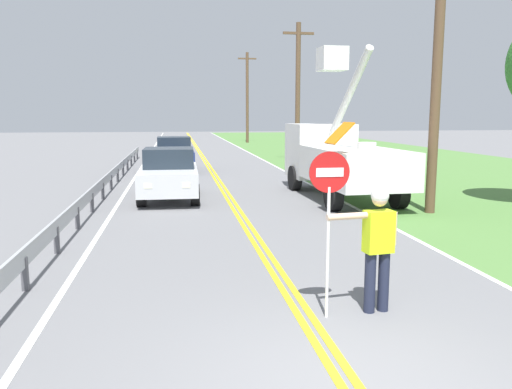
{
  "coord_description": "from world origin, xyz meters",
  "views": [
    {
      "loc": [
        -1.74,
        -4.71,
        2.82
      ],
      "look_at": [
        -0.15,
        5.56,
        1.2
      ],
      "focal_mm": 36.21,
      "sensor_mm": 36.0,
      "label": 1
    }
  ],
  "objects_px": {
    "utility_pole_near": "(438,50)",
    "utility_pole_mid": "(298,91)",
    "flagger_worker": "(378,241)",
    "oncoming_sedan_nearest": "(169,175)",
    "utility_pole_far": "(247,96)",
    "oncoming_sedan_second": "(174,154)",
    "stop_sign_paddle": "(329,197)",
    "utility_bucket_truck": "(338,156)"
  },
  "relations": [
    {
      "from": "stop_sign_paddle",
      "to": "oncoming_sedan_second",
      "type": "distance_m",
      "value": 19.53
    },
    {
      "from": "flagger_worker",
      "to": "utility_pole_far",
      "type": "xyz_separation_m",
      "value": [
        4.3,
        44.57,
        3.53
      ]
    },
    {
      "from": "utility_pole_near",
      "to": "utility_pole_mid",
      "type": "distance_m",
      "value": 16.03
    },
    {
      "from": "stop_sign_paddle",
      "to": "utility_pole_far",
      "type": "relative_size",
      "value": 0.27
    },
    {
      "from": "utility_pole_near",
      "to": "utility_pole_far",
      "type": "distance_m",
      "value": 37.61
    },
    {
      "from": "flagger_worker",
      "to": "utility_pole_far",
      "type": "distance_m",
      "value": 44.91
    },
    {
      "from": "stop_sign_paddle",
      "to": "utility_bucket_truck",
      "type": "distance_m",
      "value": 10.91
    },
    {
      "from": "utility_pole_mid",
      "to": "utility_pole_far",
      "type": "distance_m",
      "value": 21.58
    },
    {
      "from": "oncoming_sedan_nearest",
      "to": "utility_pole_far",
      "type": "xyz_separation_m",
      "value": [
        7.33,
        34.03,
        3.74
      ]
    },
    {
      "from": "utility_pole_mid",
      "to": "utility_pole_near",
      "type": "bearing_deg",
      "value": -89.49
    },
    {
      "from": "flagger_worker",
      "to": "utility_pole_near",
      "type": "xyz_separation_m",
      "value": [
        4.42,
        6.96,
        3.52
      ]
    },
    {
      "from": "utility_pole_near",
      "to": "oncoming_sedan_nearest",
      "type": "bearing_deg",
      "value": 154.41
    },
    {
      "from": "oncoming_sedan_nearest",
      "to": "oncoming_sedan_second",
      "type": "height_order",
      "value": "same"
    },
    {
      "from": "utility_bucket_truck",
      "to": "utility_pole_far",
      "type": "distance_m",
      "value": 34.5
    },
    {
      "from": "flagger_worker",
      "to": "stop_sign_paddle",
      "type": "height_order",
      "value": "stop_sign_paddle"
    },
    {
      "from": "stop_sign_paddle",
      "to": "utility_bucket_truck",
      "type": "relative_size",
      "value": 0.34
    },
    {
      "from": "flagger_worker",
      "to": "oncoming_sedan_nearest",
      "type": "xyz_separation_m",
      "value": [
        -3.04,
        10.53,
        -0.21
      ]
    },
    {
      "from": "utility_pole_mid",
      "to": "oncoming_sedan_second",
      "type": "bearing_deg",
      "value": -152.67
    },
    {
      "from": "stop_sign_paddle",
      "to": "utility_pole_mid",
      "type": "distance_m",
      "value": 23.77
    },
    {
      "from": "utility_pole_near",
      "to": "stop_sign_paddle",
      "type": "bearing_deg",
      "value": -126.27
    },
    {
      "from": "flagger_worker",
      "to": "utility_pole_near",
      "type": "distance_m",
      "value": 8.97
    },
    {
      "from": "oncoming_sedan_nearest",
      "to": "oncoming_sedan_second",
      "type": "distance_m",
      "value": 8.75
    },
    {
      "from": "flagger_worker",
      "to": "utility_pole_mid",
      "type": "height_order",
      "value": "utility_pole_mid"
    },
    {
      "from": "oncoming_sedan_second",
      "to": "utility_pole_near",
      "type": "bearing_deg",
      "value": -59.32
    },
    {
      "from": "stop_sign_paddle",
      "to": "utility_bucket_truck",
      "type": "bearing_deg",
      "value": 71.65
    },
    {
      "from": "flagger_worker",
      "to": "utility_bucket_truck",
      "type": "relative_size",
      "value": 0.27
    },
    {
      "from": "oncoming_sedan_second",
      "to": "utility_pole_far",
      "type": "bearing_deg",
      "value": 74.14
    },
    {
      "from": "utility_pole_mid",
      "to": "stop_sign_paddle",
      "type": "bearing_deg",
      "value": -102.31
    },
    {
      "from": "oncoming_sedan_nearest",
      "to": "utility_pole_far",
      "type": "distance_m",
      "value": 35.02
    },
    {
      "from": "utility_pole_mid",
      "to": "utility_pole_far",
      "type": "xyz_separation_m",
      "value": [
        0.02,
        21.58,
        0.4
      ]
    },
    {
      "from": "stop_sign_paddle",
      "to": "oncoming_sedan_second",
      "type": "xyz_separation_m",
      "value": [
        -2.13,
        19.39,
        -0.88
      ]
    },
    {
      "from": "flagger_worker",
      "to": "oncoming_sedan_nearest",
      "type": "height_order",
      "value": "flagger_worker"
    },
    {
      "from": "flagger_worker",
      "to": "utility_pole_near",
      "type": "height_order",
      "value": "utility_pole_near"
    },
    {
      "from": "utility_bucket_truck",
      "to": "oncoming_sedan_second",
      "type": "relative_size",
      "value": 1.67
    },
    {
      "from": "utility_bucket_truck",
      "to": "oncoming_sedan_nearest",
      "type": "bearing_deg",
      "value": 177.15
    },
    {
      "from": "oncoming_sedan_nearest",
      "to": "utility_bucket_truck",
      "type": "bearing_deg",
      "value": -2.85
    },
    {
      "from": "oncoming_sedan_second",
      "to": "utility_pole_near",
      "type": "distance_m",
      "value": 14.81
    },
    {
      "from": "stop_sign_paddle",
      "to": "oncoming_sedan_nearest",
      "type": "distance_m",
      "value": 10.91
    },
    {
      "from": "flagger_worker",
      "to": "stop_sign_paddle",
      "type": "bearing_deg",
      "value": -172.0
    },
    {
      "from": "oncoming_sedan_nearest",
      "to": "utility_pole_near",
      "type": "height_order",
      "value": "utility_pole_near"
    },
    {
      "from": "stop_sign_paddle",
      "to": "oncoming_sedan_nearest",
      "type": "height_order",
      "value": "stop_sign_paddle"
    },
    {
      "from": "utility_pole_far",
      "to": "stop_sign_paddle",
      "type": "bearing_deg",
      "value": -96.46
    }
  ]
}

